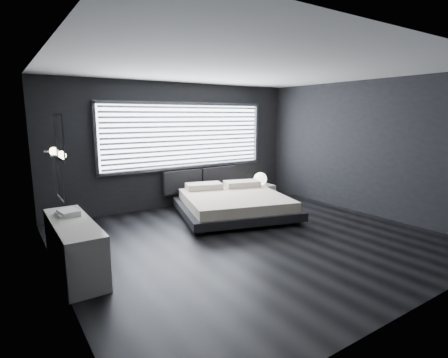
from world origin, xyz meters
TOP-DOWN VIEW (x-y plane):
  - room at (0.00, 0.00)m, footprint 6.04×6.00m
  - window at (0.20, 2.70)m, footprint 4.14×0.09m
  - headboard at (0.53, 2.64)m, footprint 1.96×0.16m
  - sconce_near at (-2.88, 0.05)m, footprint 0.18×0.11m
  - sconce_far at (-2.88, 0.65)m, footprint 0.18×0.11m
  - wall_art_upper at (-2.98, -0.55)m, footprint 0.01×0.48m
  - wall_art_lower at (-2.98, -0.30)m, footprint 0.01×0.48m
  - bed at (0.55, 1.29)m, footprint 2.72×2.65m
  - nightstand at (2.00, 2.17)m, footprint 0.60×0.50m
  - orb_lamp at (1.95, 2.14)m, footprint 0.33×0.33m
  - dresser at (-2.78, 0.30)m, footprint 0.50×1.75m
  - book_stack at (-2.77, 0.63)m, footprint 0.30×0.38m

SIDE VIEW (x-z plane):
  - nightstand at x=2.00m, z-range 0.00..0.34m
  - bed at x=0.55m, z-range -0.02..0.56m
  - dresser at x=-2.78m, z-range 0.00..0.70m
  - orb_lamp at x=1.95m, z-range 0.34..0.67m
  - headboard at x=0.53m, z-range 0.31..0.83m
  - book_stack at x=-2.77m, z-range 0.70..0.77m
  - wall_art_lower at x=-2.98m, z-range 1.14..1.62m
  - room at x=0.00m, z-range 0.00..2.80m
  - sconce_near at x=-2.88m, z-range 1.55..1.66m
  - sconce_far at x=-2.88m, z-range 1.55..1.66m
  - window at x=0.20m, z-range 0.85..2.37m
  - wall_art_upper at x=-2.98m, z-range 1.61..2.09m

